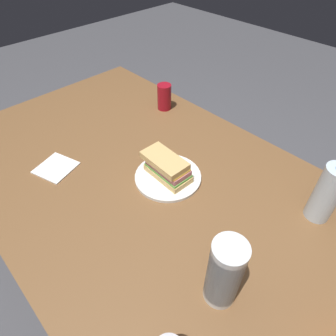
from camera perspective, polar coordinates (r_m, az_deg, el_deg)
The scene contains 8 objects.
ground_plane at distance 1.68m, azimuth -0.97°, elevation -22.24°, with size 8.00×8.00×0.00m, color #4C4C51.
dining_table at distance 1.09m, azimuth -1.39°, elevation -7.09°, with size 1.83×1.02×0.77m.
paper_plate at distance 1.07m, azimuth -0.00°, elevation -1.72°, with size 0.24×0.24×0.01m, color white.
sandwich at distance 1.04m, azimuth -0.22°, elevation 0.17°, with size 0.18×0.10×0.08m.
soda_can_red at distance 1.42m, azimuth -0.73°, elevation 13.76°, with size 0.07×0.07×0.12m, color maroon.
water_bottle_tall at distance 1.00m, azimuth 28.75°, elevation -4.39°, with size 0.08×0.08×0.22m.
plastic_cup_stack at distance 0.74m, azimuth 10.98°, elevation -19.56°, with size 0.08×0.08×0.22m.
paper_napkin at distance 1.19m, azimuth -21.08°, elevation 0.06°, with size 0.13×0.13×0.01m, color white.
Camera 1 is at (-0.52, 0.46, 1.53)m, focal length 31.11 mm.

